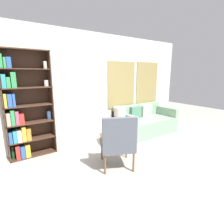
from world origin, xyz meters
TOP-DOWN VIEW (x-y plane):
  - ground_plane at (0.00, 0.00)m, footprint 14.00×14.00m
  - wall_back at (0.07, 2.03)m, footprint 6.40×0.08m
  - bookshelf at (-1.58, 1.85)m, footprint 0.92×0.30m
  - armchair at (-0.31, 0.36)m, footprint 0.80×0.82m
  - couch at (1.55, 1.54)m, footprint 1.72×0.93m
  - side_table at (0.31, 1.17)m, footprint 0.57×0.57m
  - table_lamp at (0.29, 1.10)m, footprint 0.27×0.27m

SIDE VIEW (x-z plane):
  - ground_plane at x=0.00m, z-range 0.00..0.00m
  - couch at x=1.55m, z-range -0.09..0.70m
  - side_table at x=0.31m, z-range 0.21..0.71m
  - armchair at x=-0.31m, z-range 0.06..1.06m
  - table_lamp at x=0.29m, z-range 0.57..1.03m
  - bookshelf at x=-1.58m, z-range -0.08..2.08m
  - wall_back at x=0.07m, z-range 0.00..2.70m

